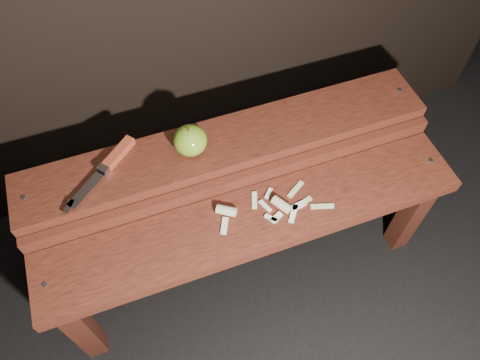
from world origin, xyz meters
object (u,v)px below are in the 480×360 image
object	(u,v)px
knife	(111,162)
bench_front_tier	(255,232)
bench_rear_tier	(228,159)
apple	(190,140)

from	to	relation	value
knife	bench_front_tier	bearing A→B (deg)	-38.60
knife	bench_rear_tier	bearing A→B (deg)	-5.47
bench_rear_tier	knife	distance (m)	0.34
bench_front_tier	bench_rear_tier	xyz separation A→B (m)	(0.00, 0.23, 0.06)
bench_rear_tier	knife	size ratio (longest dim) A/B	5.35
bench_front_tier	apple	bearing A→B (deg)	114.17
bench_rear_tier	knife	xyz separation A→B (m)	(-0.32, 0.03, 0.10)
knife	apple	bearing A→B (deg)	-6.92
bench_front_tier	apple	distance (m)	0.32
bench_rear_tier	knife	world-z (taller)	knife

